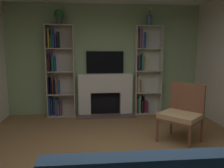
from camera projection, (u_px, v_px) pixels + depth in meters
name	position (u px, v px, depth m)	size (l,w,h in m)	color
wall_back_accent	(105.00, 60.00, 5.62)	(4.98, 0.06, 2.77)	#96B584
fireplace	(105.00, 93.00, 5.58)	(1.46, 0.54, 1.05)	white
tv	(105.00, 62.00, 5.57)	(0.94, 0.06, 0.56)	black
bookshelf_left	(58.00, 74.00, 5.41)	(0.67, 0.32, 2.23)	beige
bookshelf_right	(144.00, 72.00, 5.63)	(0.67, 0.28, 2.23)	silver
potted_plant	(59.00, 16.00, 5.18)	(0.22, 0.22, 0.36)	#4B4E54
vase_with_flowers	(149.00, 20.00, 5.40)	(0.12, 0.12, 0.45)	#476D99
armchair	(182.00, 111.00, 3.90)	(0.85, 0.85, 1.03)	brown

